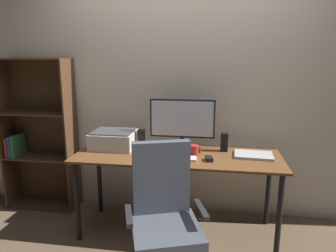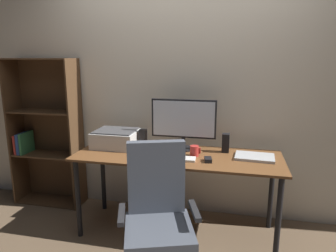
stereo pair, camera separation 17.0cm
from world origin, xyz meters
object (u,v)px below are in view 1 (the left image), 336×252
object	(u,v)px
coffee_mug	(195,150)
office_chair	(164,225)
mouse	(209,159)
speaker_left	(141,138)
speaker_right	(224,142)
bookshelf	(39,136)
desk	(177,163)
keyboard	(179,158)
laptop	(254,155)
printer	(114,139)
monitor	(182,121)

from	to	relation	value
coffee_mug	office_chair	world-z (taller)	office_chair
mouse	speaker_left	distance (m)	0.71
mouse	speaker_right	world-z (taller)	speaker_right
coffee_mug	bookshelf	world-z (taller)	bookshelf
desk	office_chair	size ratio (longest dim) A/B	1.77
keyboard	laptop	size ratio (longest dim) A/B	0.91
speaker_left	bookshelf	world-z (taller)	bookshelf
printer	laptop	bearing A→B (deg)	-2.98
monitor	mouse	xyz separation A→B (m)	(0.26, -0.30, -0.25)
speaker_right	bookshelf	size ratio (longest dim) A/B	0.11
desk	office_chair	world-z (taller)	office_chair
speaker_right	keyboard	bearing A→B (deg)	-141.84
monitor	bookshelf	size ratio (longest dim) A/B	0.38
desk	speaker_right	bearing A→B (deg)	22.91
desk	bookshelf	size ratio (longest dim) A/B	1.15
bookshelf	printer	bearing A→B (deg)	-12.69
speaker_left	printer	bearing A→B (deg)	-168.79
mouse	speaker_right	distance (m)	0.32
desk	speaker_left	world-z (taller)	speaker_left
coffee_mug	laptop	bearing A→B (deg)	5.69
mouse	coffee_mug	world-z (taller)	coffee_mug
mouse	office_chair	bearing A→B (deg)	-127.40
coffee_mug	printer	xyz separation A→B (m)	(-0.76, 0.12, 0.03)
mouse	office_chair	world-z (taller)	office_chair
office_chair	laptop	bearing A→B (deg)	29.58
monitor	speaker_right	bearing A→B (deg)	-1.17
mouse	office_chair	xyz separation A→B (m)	(-0.28, -0.56, -0.30)
keyboard	speaker_left	world-z (taller)	speaker_left
laptop	speaker_right	bearing A→B (deg)	158.93
bookshelf	laptop	bearing A→B (deg)	-7.03
monitor	coffee_mug	bearing A→B (deg)	-53.54
speaker_left	printer	xyz separation A→B (m)	(-0.25, -0.05, -0.00)
coffee_mug	keyboard	bearing A→B (deg)	-133.10
coffee_mug	bookshelf	xyz separation A→B (m)	(-1.65, 0.32, -0.02)
monitor	keyboard	xyz separation A→B (m)	(0.01, -0.30, -0.26)
printer	bookshelf	xyz separation A→B (m)	(-0.89, 0.20, -0.05)
laptop	printer	distance (m)	1.27
speaker_left	bookshelf	distance (m)	1.15
keyboard	coffee_mug	xyz separation A→B (m)	(0.12, 0.13, 0.04)
speaker_right	office_chair	xyz separation A→B (m)	(-0.40, -0.85, -0.37)
laptop	speaker_right	size ratio (longest dim) A/B	1.88
office_chair	speaker_right	bearing A→B (deg)	45.76
mouse	bookshelf	bearing A→B (deg)	155.02
keyboard	office_chair	xyz separation A→B (m)	(-0.03, -0.56, -0.29)
desk	coffee_mug	world-z (taller)	coffee_mug
office_chair	bookshelf	bearing A→B (deg)	127.49
monitor	mouse	size ratio (longest dim) A/B	6.16
coffee_mug	office_chair	distance (m)	0.77
speaker_right	office_chair	bearing A→B (deg)	-115.42
printer	desk	bearing A→B (deg)	-11.11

